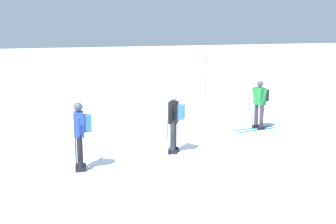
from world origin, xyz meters
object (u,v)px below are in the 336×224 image
object	(u,v)px
skier_green	(260,102)
skier_blue	(80,133)
skier_black	(174,120)
trail_marker_pole	(206,76)

from	to	relation	value
skier_green	skier_blue	bearing A→B (deg)	-163.01
skier_black	trail_marker_pole	size ratio (longest dim) A/B	0.82
skier_green	skier_blue	size ratio (longest dim) A/B	1.00
trail_marker_pole	skier_blue	bearing A→B (deg)	-131.59
skier_green	trail_marker_pole	size ratio (longest dim) A/B	0.82
skier_green	trail_marker_pole	distance (m)	7.39
skier_green	skier_blue	world-z (taller)	same
skier_blue	trail_marker_pole	world-z (taller)	trail_marker_pole
trail_marker_pole	skier_black	bearing A→B (deg)	-122.09
skier_blue	skier_green	bearing A→B (deg)	16.99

